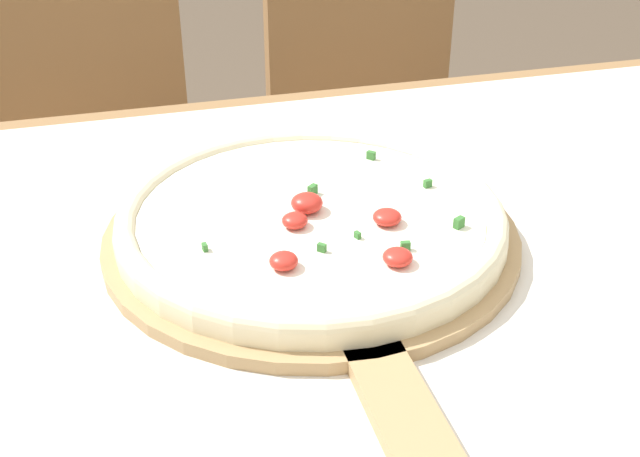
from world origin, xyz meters
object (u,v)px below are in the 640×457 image
at_px(pizza_peel, 317,246).
at_px(pizza, 312,217).
at_px(chair_left, 90,162).
at_px(chair_right, 374,130).

relative_size(pizza_peel, pizza, 1.60).
distance_m(pizza_peel, chair_left, 0.85).
distance_m(pizza_peel, chair_right, 0.89).
bearing_deg(chair_left, pizza_peel, -72.97).
distance_m(pizza, chair_left, 0.84).
height_order(pizza, chair_right, chair_right).
bearing_deg(pizza_peel, pizza, 89.73).
relative_size(chair_left, chair_right, 1.00).
bearing_deg(chair_right, pizza, -115.47).
bearing_deg(pizza, pizza_peel, -90.27).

